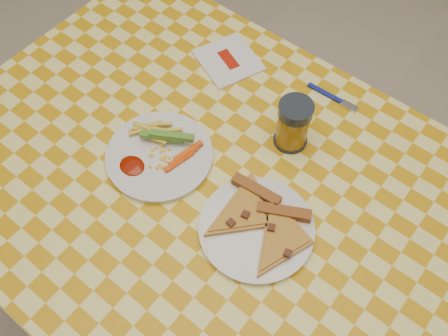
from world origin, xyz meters
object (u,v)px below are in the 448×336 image
Objects in this scene: plate_left at (160,156)px; plate_right at (256,229)px; drink_glass at (293,124)px; table at (222,206)px.

plate_left and plate_right have the same top height.
plate_left is 0.29m from drink_glass.
table is at bearing 8.40° from plate_left.
plate_right is (0.11, -0.03, 0.08)m from table.
drink_glass is at bearing 77.82° from table.
table is 0.14m from plate_right.
plate_right is at bearing -72.20° from drink_glass.
plate_right is (0.27, -0.01, 0.00)m from plate_left.
plate_right is 0.24m from drink_glass.
plate_left is at bearing 178.22° from plate_right.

